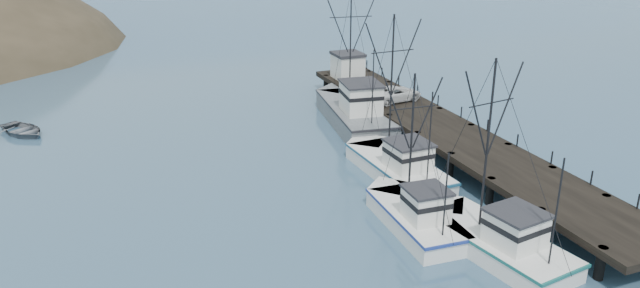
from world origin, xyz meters
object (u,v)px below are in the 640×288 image
Objects in this scene: trawler_near at (492,238)px; pickup_truck at (396,94)px; trawler_far at (396,165)px; motorboat at (23,134)px; trawler_mid at (414,215)px; pier_shed at (348,65)px; work_vessel at (354,111)px; pier at (445,132)px.

trawler_near is 2.28× the size of pickup_truck.
trawler_far is 34.09m from motorboat.
trawler_near is at bearing -56.75° from trawler_mid.
pickup_truck is 34.53m from motorboat.
trawler_far reaches higher than pier_shed.
pier_shed is (5.34, 33.21, 2.60)m from trawler_near.
pickup_truck is 0.96× the size of motorboat.
trawler_mid is 37.42m from motorboat.
work_vessel is at bearing 80.42° from trawler_far.
motorboat is at bearing 142.73° from trawler_far.
work_vessel is at bearing -47.09° from motorboat.
trawler_mid is 1.97× the size of pickup_truck.
trawler_mid is at bearing -110.03° from trawler_far.
pier is 6.97m from trawler_far.
pickup_truck is (0.78, -9.46, -0.70)m from pier_shed.
trawler_mid is at bearing -80.66° from motorboat.
pier is 8.09× the size of motorboat.
motorboat is (-27.12, 20.64, -0.82)m from trawler_far.
pickup_truck reaches higher than motorboat.
pier_shed is 32.61m from motorboat.
trawler_near is 12.16m from trawler_far.
pier_shed is 9.52m from pickup_truck.
trawler_near is at bearing 156.27° from pickup_truck.
trawler_far is at bearing -68.35° from motorboat.
trawler_mid is at bearing -129.79° from pier.
pier reaches higher than motorboat.
motorboat is (-29.19, 8.37, -1.23)m from work_vessel.
pier_shed is at bearing 69.74° from work_vessel.
work_vessel is 30.39m from motorboat.
pickup_truck is (6.12, 23.75, 1.90)m from trawler_near.
pier_shed is (5.31, 21.05, 2.60)m from trawler_far.
trawler_near is 42.55m from motorboat.
trawler_far is (-6.21, -3.05, -0.87)m from pier.
pier_shed is at bearing -30.36° from motorboat.
pier_shed reaches higher than pier.
work_vessel is 2.97× the size of pickup_truck.
trawler_far reaches higher than trawler_mid.
trawler_near reaches higher than motorboat.
pier is 3.53× the size of trawler_far.
trawler_mid is (-9.07, -10.89, -0.87)m from pier.
trawler_mid is at bearing 145.99° from pickup_truck.
pier_shed is at bearing 80.87° from trawler_near.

